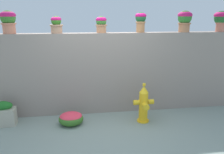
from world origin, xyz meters
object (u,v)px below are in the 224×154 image
(potted_plant_5, at_px, (185,19))
(potted_plant_6, at_px, (221,18))
(potted_plant_3, at_px, (101,23))
(planter_box, at_px, (3,114))
(potted_plant_1, at_px, (8,20))
(potted_plant_2, at_px, (56,24))
(flower_bush_left, at_px, (71,118))
(potted_plant_4, at_px, (141,20))
(fire_hydrant, at_px, (144,105))

(potted_plant_5, relative_size, potted_plant_6, 1.01)
(potted_plant_3, height_order, planter_box, potted_plant_3)
(potted_plant_1, relative_size, potted_plant_2, 1.32)
(potted_plant_1, relative_size, potted_plant_6, 1.00)
(potted_plant_3, xyz_separation_m, potted_plant_6, (2.72, -0.04, 0.10))
(potted_plant_2, height_order, flower_bush_left, potted_plant_2)
(potted_plant_3, relative_size, potted_plant_4, 0.80)
(fire_hydrant, bearing_deg, potted_plant_2, 157.47)
(potted_plant_3, xyz_separation_m, potted_plant_5, (1.85, -0.04, 0.08))
(potted_plant_3, distance_m, potted_plant_6, 2.73)
(potted_plant_3, distance_m, potted_plant_4, 0.87)
(potted_plant_3, distance_m, planter_box, 2.73)
(potted_plant_2, height_order, potted_plant_5, potted_plant_5)
(potted_plant_5, height_order, planter_box, potted_plant_5)
(potted_plant_2, xyz_separation_m, potted_plant_3, (0.94, 0.02, 0.01))
(potted_plant_1, relative_size, fire_hydrant, 0.56)
(potted_plant_3, bearing_deg, potted_plant_4, -0.07)
(potted_plant_1, distance_m, potted_plant_5, 3.73)
(potted_plant_3, height_order, fire_hydrant, potted_plant_3)
(potted_plant_4, distance_m, flower_bush_left, 2.56)
(potted_plant_3, distance_m, fire_hydrant, 1.93)
(potted_plant_1, height_order, potted_plant_5, potted_plant_5)
(potted_plant_4, bearing_deg, potted_plant_2, -179.51)
(potted_plant_2, height_order, potted_plant_4, potted_plant_4)
(flower_bush_left, bearing_deg, potted_plant_4, 22.72)
(flower_bush_left, bearing_deg, potted_plant_3, 43.10)
(potted_plant_1, bearing_deg, potted_plant_3, 0.40)
(potted_plant_6, height_order, flower_bush_left, potted_plant_6)
(potted_plant_2, height_order, potted_plant_6, potted_plant_6)
(potted_plant_5, height_order, potted_plant_6, potted_plant_5)
(potted_plant_1, bearing_deg, potted_plant_5, -0.48)
(potted_plant_4, relative_size, fire_hydrant, 0.53)
(potted_plant_1, relative_size, flower_bush_left, 0.93)
(potted_plant_3, relative_size, potted_plant_6, 0.75)
(potted_plant_2, xyz_separation_m, flower_bush_left, (0.24, -0.64, -1.84))
(potted_plant_4, height_order, flower_bush_left, potted_plant_4)
(potted_plant_3, distance_m, flower_bush_left, 2.09)
(potted_plant_5, bearing_deg, potted_plant_3, 178.62)
(potted_plant_6, xyz_separation_m, planter_box, (-4.76, -0.46, -1.84))
(fire_hydrant, bearing_deg, flower_bush_left, 177.16)
(potted_plant_3, xyz_separation_m, potted_plant_4, (0.86, -0.00, 0.07))
(potted_plant_4, bearing_deg, potted_plant_6, -1.35)
(potted_plant_3, height_order, potted_plant_5, potted_plant_5)
(potted_plant_1, bearing_deg, fire_hydrant, -15.08)
(potted_plant_2, bearing_deg, potted_plant_1, 179.80)
(potted_plant_4, distance_m, potted_plant_5, 0.99)
(potted_plant_6, bearing_deg, potted_plant_1, 179.61)
(potted_plant_1, relative_size, potted_plant_5, 0.99)
(potted_plant_4, xyz_separation_m, fire_hydrant, (-0.08, -0.73, -1.68))
(potted_plant_4, bearing_deg, potted_plant_1, -179.75)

